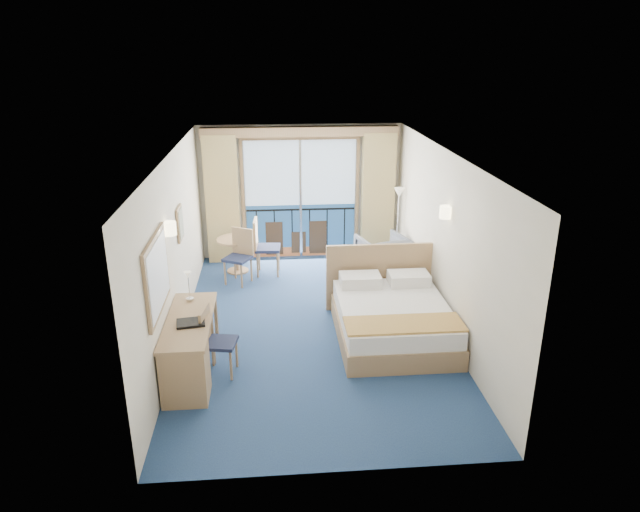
# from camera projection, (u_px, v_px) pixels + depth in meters

# --- Properties ---
(floor) EXTENTS (6.50, 6.50, 0.00)m
(floor) POSITION_uv_depth(u_px,v_px,m) (313.00, 326.00, 8.91)
(floor) COLOR navy
(floor) RESTS_ON ground
(room_walls) EXTENTS (4.04, 6.54, 2.72)m
(room_walls) POSITION_uv_depth(u_px,v_px,m) (312.00, 217.00, 8.29)
(room_walls) COLOR beige
(room_walls) RESTS_ON ground
(balcony_door) EXTENTS (2.36, 0.03, 2.52)m
(balcony_door) POSITION_uv_depth(u_px,v_px,m) (300.00, 203.00, 11.52)
(balcony_door) COLOR navy
(balcony_door) RESTS_ON room_walls
(curtain_left) EXTENTS (0.65, 0.22, 2.55)m
(curtain_left) POSITION_uv_depth(u_px,v_px,m) (222.00, 200.00, 11.21)
(curtain_left) COLOR tan
(curtain_left) RESTS_ON room_walls
(curtain_right) EXTENTS (0.65, 0.22, 2.55)m
(curtain_right) POSITION_uv_depth(u_px,v_px,m) (378.00, 196.00, 11.46)
(curtain_right) COLOR tan
(curtain_right) RESTS_ON room_walls
(pelmet) EXTENTS (3.80, 0.25, 0.18)m
(pelmet) POSITION_uv_depth(u_px,v_px,m) (300.00, 131.00, 10.91)
(pelmet) COLOR #9E7456
(pelmet) RESTS_ON room_walls
(mirror) EXTENTS (0.05, 1.25, 0.95)m
(mirror) POSITION_uv_depth(u_px,v_px,m) (157.00, 275.00, 6.81)
(mirror) COLOR #9E7456
(mirror) RESTS_ON room_walls
(wall_print) EXTENTS (0.04, 0.42, 0.52)m
(wall_print) POSITION_uv_depth(u_px,v_px,m) (180.00, 223.00, 8.61)
(wall_print) COLOR #9E7456
(wall_print) RESTS_ON room_walls
(sconce_left) EXTENTS (0.18, 0.18, 0.18)m
(sconce_left) POSITION_uv_depth(u_px,v_px,m) (170.00, 228.00, 7.55)
(sconce_left) COLOR #FFEDB2
(sconce_left) RESTS_ON room_walls
(sconce_right) EXTENTS (0.18, 0.18, 0.18)m
(sconce_right) POSITION_uv_depth(u_px,v_px,m) (446.00, 212.00, 8.28)
(sconce_right) COLOR #FFEDB2
(sconce_right) RESTS_ON room_walls
(bed) EXTENTS (1.79, 2.13, 1.12)m
(bed) POSITION_uv_depth(u_px,v_px,m) (392.00, 317.00, 8.52)
(bed) COLOR #9E7456
(bed) RESTS_ON ground
(nightstand) EXTENTS (0.38, 0.36, 0.50)m
(nightstand) POSITION_uv_depth(u_px,v_px,m) (414.00, 288.00, 9.71)
(nightstand) COLOR #9B7A52
(nightstand) RESTS_ON ground
(phone) EXTENTS (0.19, 0.16, 0.08)m
(phone) POSITION_uv_depth(u_px,v_px,m) (414.00, 271.00, 9.63)
(phone) COLOR beige
(phone) RESTS_ON nightstand
(armchair) EXTENTS (1.05, 1.07, 0.79)m
(armchair) POSITION_uv_depth(u_px,v_px,m) (383.00, 256.00, 10.76)
(armchair) COLOR #434751
(armchair) RESTS_ON ground
(floor_lamp) EXTENTS (0.22, 0.22, 1.56)m
(floor_lamp) POSITION_uv_depth(u_px,v_px,m) (398.00, 207.00, 11.06)
(floor_lamp) COLOR silver
(floor_lamp) RESTS_ON ground
(desk) EXTENTS (0.58, 1.70, 0.80)m
(desk) POSITION_uv_depth(u_px,v_px,m) (186.00, 361.00, 7.08)
(desk) COLOR #9E7456
(desk) RESTS_ON ground
(desk_chair) EXTENTS (0.48, 0.47, 0.94)m
(desk_chair) POSITION_uv_depth(u_px,v_px,m) (214.00, 337.00, 7.48)
(desk_chair) COLOR #1C2341
(desk_chair) RESTS_ON ground
(folder) EXTENTS (0.39, 0.31, 0.03)m
(folder) POSITION_uv_depth(u_px,v_px,m) (191.00, 323.00, 7.25)
(folder) COLOR black
(folder) RESTS_ON desk
(desk_lamp) EXTENTS (0.11, 0.11, 0.41)m
(desk_lamp) POSITION_uv_depth(u_px,v_px,m) (188.00, 280.00, 7.81)
(desk_lamp) COLOR silver
(desk_lamp) RESTS_ON desk
(round_table) EXTENTS (0.75, 0.75, 0.67)m
(round_table) POSITION_uv_depth(u_px,v_px,m) (237.00, 247.00, 10.91)
(round_table) COLOR #9E7456
(round_table) RESTS_ON ground
(table_chair_a) EXTENTS (0.50, 0.49, 1.08)m
(table_chair_a) POSITION_uv_depth(u_px,v_px,m) (263.00, 244.00, 10.77)
(table_chair_a) COLOR #1C2341
(table_chair_a) RESTS_ON ground
(table_chair_b) EXTENTS (0.59, 0.59, 1.01)m
(table_chair_b) POSITION_uv_depth(u_px,v_px,m) (240.00, 253.00, 10.42)
(table_chair_b) COLOR #1C2341
(table_chair_b) RESTS_ON ground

